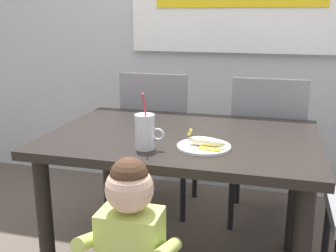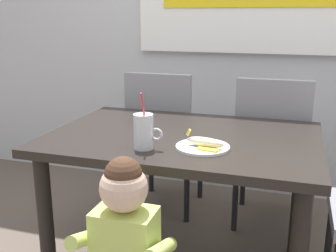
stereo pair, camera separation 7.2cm
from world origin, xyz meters
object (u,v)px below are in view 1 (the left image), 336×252
(toddler_standing, at_px, (131,241))
(peeled_banana, at_px, (207,142))
(dining_table, at_px, (183,156))
(dining_chair_right, at_px, (267,144))
(dining_chair_left, at_px, (159,135))
(snack_plate, at_px, (204,147))
(milk_cup, at_px, (145,134))

(toddler_standing, distance_m, peeled_banana, 0.52)
(dining_table, xyz_separation_m, toddler_standing, (-0.05, -0.61, -0.12))
(dining_chair_right, distance_m, toddler_standing, 1.30)
(dining_table, height_order, toddler_standing, toddler_standing)
(dining_chair_left, xyz_separation_m, snack_plate, (0.45, -0.82, 0.22))
(dining_table, bearing_deg, snack_plate, -53.21)
(dining_chair_left, distance_m, toddler_standing, 1.27)
(dining_chair_right, xyz_separation_m, toddler_standing, (-0.43, -1.23, -0.02))
(dining_table, height_order, milk_cup, milk_cup)
(milk_cup, bearing_deg, dining_chair_right, 60.95)
(dining_table, bearing_deg, milk_cup, -112.00)
(dining_table, distance_m, milk_cup, 0.33)
(dining_table, distance_m, toddler_standing, 0.62)
(dining_chair_left, xyz_separation_m, dining_chair_right, (0.69, -0.02, 0.00))
(dining_table, distance_m, snack_plate, 0.25)
(dining_chair_left, bearing_deg, toddler_standing, 102.01)
(peeled_banana, bearing_deg, dining_table, 127.36)
(dining_table, bearing_deg, dining_chair_right, 58.28)
(peeled_banana, bearing_deg, toddler_standing, -115.06)
(dining_chair_left, xyz_separation_m, peeled_banana, (0.46, -0.83, 0.24))
(milk_cup, xyz_separation_m, peeled_banana, (0.25, 0.06, -0.04))
(dining_table, bearing_deg, peeled_banana, -52.64)
(snack_plate, bearing_deg, milk_cup, -162.29)
(dining_table, bearing_deg, toddler_standing, -94.28)
(peeled_banana, bearing_deg, milk_cup, -166.11)
(dining_chair_right, bearing_deg, snack_plate, 72.76)
(dining_chair_right, distance_m, milk_cup, 1.04)
(peeled_banana, bearing_deg, dining_chair_right, 73.90)
(dining_chair_left, relative_size, peeled_banana, 5.48)
(dining_chair_left, distance_m, peeled_banana, 0.98)
(dining_table, xyz_separation_m, peeled_banana, (0.15, -0.19, 0.14))
(dining_table, relative_size, toddler_standing, 1.51)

